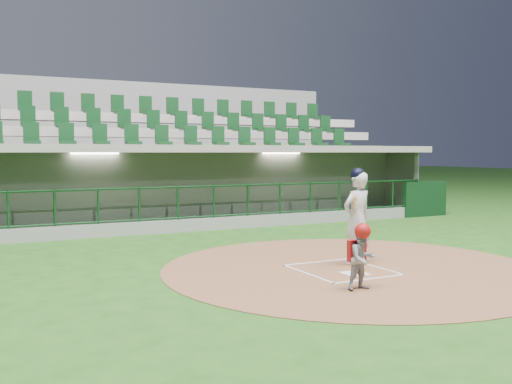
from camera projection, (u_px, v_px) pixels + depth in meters
ground at (333, 268)px, 10.87m from camera, size 120.00×120.00×0.00m
dirt_circle at (352, 268)px, 10.83m from camera, size 7.20×7.20×0.01m
home_plate at (355, 274)px, 10.25m from camera, size 0.43×0.43×0.02m
batter_box_chalk at (342, 270)px, 10.60m from camera, size 1.55×1.80×0.01m
dugout_structure at (193, 192)px, 17.81m from camera, size 16.40×3.70×3.00m
seating_deck at (161, 174)px, 20.51m from camera, size 17.00×6.72×5.15m
batter at (357, 216)px, 11.12m from camera, size 0.90×0.91×1.89m
catcher at (362, 256)px, 9.07m from camera, size 0.49×0.39×1.07m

